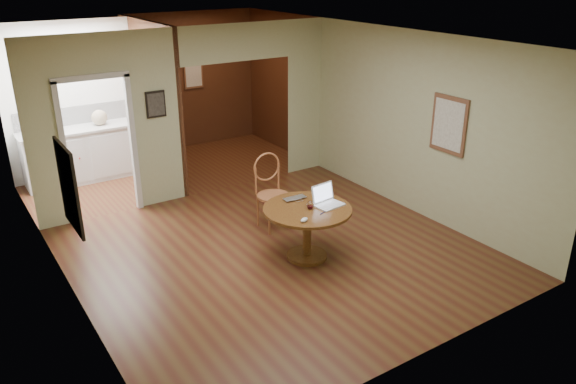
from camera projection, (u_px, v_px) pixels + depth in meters
floor at (279, 254)px, 7.43m from camera, size 5.00×5.00×0.00m
room_shell at (151, 115)px, 9.09m from camera, size 5.20×7.50×5.00m
dining_table at (307, 221)px, 7.15m from camera, size 1.13×1.13×0.71m
chair at (271, 187)px, 7.99m from camera, size 0.48×0.48×1.10m
open_laptop at (326, 199)px, 7.17m from camera, size 0.38×0.34×0.25m
closed_laptop at (297, 200)px, 7.30m from camera, size 0.32×0.21×0.02m
mouse at (304, 220)px, 6.70m from camera, size 0.13×0.10×0.05m
wine_glass at (310, 205)px, 7.04m from camera, size 0.09×0.09×0.10m
pen at (323, 212)px, 6.95m from camera, size 0.13×0.06×0.01m
kitchen_cabinet at (84, 154)px, 9.80m from camera, size 2.06×0.60×0.94m
grocery_bag at (99, 118)px, 9.74m from camera, size 0.29×0.26×0.27m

